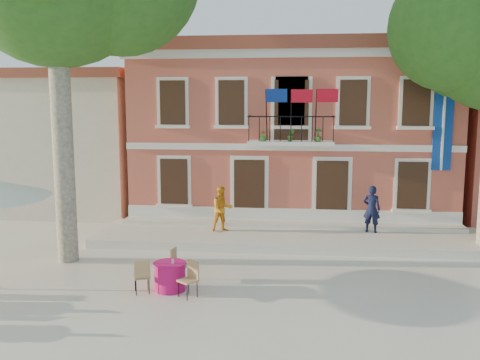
% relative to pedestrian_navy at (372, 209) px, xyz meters
% --- Properties ---
extents(ground, '(90.00, 90.00, 0.00)m').
position_rel_pedestrian_navy_xyz_m(ground, '(-4.98, -4.93, -1.16)').
color(ground, beige).
rests_on(ground, ground).
extents(main_building, '(13.50, 9.59, 7.50)m').
position_rel_pedestrian_navy_xyz_m(main_building, '(-2.98, 5.06, 2.62)').
color(main_building, '#CB4F49').
rests_on(main_building, ground).
extents(neighbor_west, '(9.40, 9.40, 6.40)m').
position_rel_pedestrian_navy_xyz_m(neighbor_west, '(-14.48, 6.07, 2.05)').
color(neighbor_west, beige).
rests_on(neighbor_west, ground).
extents(terrace, '(14.00, 3.40, 0.30)m').
position_rel_pedestrian_navy_xyz_m(terrace, '(-2.98, -0.53, -1.01)').
color(terrace, silver).
rests_on(terrace, ground).
extents(pedestrian_navy, '(0.73, 0.60, 1.73)m').
position_rel_pedestrian_navy_xyz_m(pedestrian_navy, '(0.00, 0.00, 0.00)').
color(pedestrian_navy, black).
rests_on(pedestrian_navy, terrace).
extents(pedestrian_orange, '(1.00, 0.92, 1.66)m').
position_rel_pedestrian_navy_xyz_m(pedestrian_orange, '(-5.45, -0.45, -0.03)').
color(pedestrian_orange, orange).
rests_on(pedestrian_orange, terrace).
extents(cafe_table_1, '(1.85, 1.74, 0.95)m').
position_rel_pedestrian_navy_xyz_m(cafe_table_1, '(-6.10, -5.92, -0.74)').
color(cafe_table_1, '#BF124C').
rests_on(cafe_table_1, ground).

